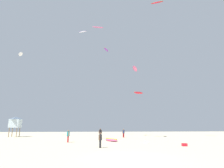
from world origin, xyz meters
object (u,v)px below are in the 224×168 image
object	(u,v)px
person_left	(68,135)
kite_aloft_1	(106,50)
kite_aloft_3	(139,93)
kite_aloft_6	(135,69)
gear_bag	(184,145)
kite_aloft_2	(83,32)
person_right	(123,133)
kite_aloft_5	(21,54)
person_midground	(100,133)
person_foreground	(100,139)
kite_aloft_4	(98,27)
lifeguard_tower	(16,122)
kite_aloft_0	(157,2)
kite_grounded_near	(111,140)
cooler_box	(146,142)

from	to	relation	value
person_left	kite_aloft_1	world-z (taller)	kite_aloft_1
kite_aloft_3	kite_aloft_6	size ratio (longest dim) A/B	0.63
gear_bag	kite_aloft_2	xyz separation A→B (m)	(-13.81, 21.80, 25.46)
person_right	kite_aloft_5	xyz separation A→B (m)	(-23.89, 5.83, 18.14)
person_midground	kite_aloft_2	distance (m)	26.25
person_foreground	kite_aloft_1	xyz separation A→B (m)	(1.66, 19.53, 18.72)
kite_aloft_1	kite_aloft_4	world-z (taller)	kite_aloft_4
lifeguard_tower	kite_aloft_2	world-z (taller)	kite_aloft_2
person_midground	kite_aloft_1	size ratio (longest dim) A/B	0.73
lifeguard_tower	person_foreground	bearing A→B (deg)	-50.19
lifeguard_tower	kite_aloft_0	xyz separation A→B (m)	(29.30, -8.31, 24.65)
kite_grounded_near	kite_aloft_0	size ratio (longest dim) A/B	1.27
kite_aloft_2	kite_aloft_3	xyz separation A→B (m)	(12.71, -5.15, -16.49)
person_foreground	person_right	bearing A→B (deg)	-80.45
kite_grounded_near	kite_aloft_5	bearing A→B (deg)	145.15
kite_aloft_5	kite_aloft_3	bearing A→B (deg)	-11.16
kite_aloft_0	kite_aloft_2	xyz separation A→B (m)	(-16.16, 10.02, -2.09)
person_left	kite_aloft_3	bearing A→B (deg)	-163.82
person_left	kite_aloft_4	distance (m)	25.10
kite_aloft_2	kite_aloft_3	bearing A→B (deg)	-22.06
person_left	kite_aloft_4	xyz separation A→B (m)	(3.94, 9.85, 22.74)
person_midground	kite_aloft_2	world-z (taller)	kite_aloft_2
kite_grounded_near	kite_aloft_4	world-z (taller)	kite_aloft_4
kite_aloft_5	kite_aloft_2	bearing A→B (deg)	-0.93
lifeguard_tower	cooler_box	size ratio (longest dim) A/B	7.41
person_midground	kite_grounded_near	size ratio (longest dim) A/B	0.52
lifeguard_tower	gear_bag	xyz separation A→B (m)	(26.94, -20.09, -2.89)
person_right	kite_aloft_6	distance (m)	13.15
person_right	person_midground	bearing A→B (deg)	-92.70
person_right	cooler_box	size ratio (longest dim) A/B	2.94
kite_aloft_5	lifeguard_tower	bearing A→B (deg)	-52.92
person_left	gear_bag	bearing A→B (deg)	133.00
gear_bag	person_midground	bearing A→B (deg)	123.68
cooler_box	kite_aloft_3	bearing A→B (deg)	79.97
kite_aloft_0	kite_aloft_3	bearing A→B (deg)	125.40
person_foreground	kite_aloft_1	size ratio (longest dim) A/B	0.64
cooler_box	gear_bag	bearing A→B (deg)	-49.83
kite_grounded_near	kite_aloft_4	bearing A→B (deg)	105.11
person_midground	person_right	distance (m)	5.26
kite_aloft_1	kite_aloft_3	distance (m)	12.72
gear_bag	kite_aloft_5	bearing A→B (deg)	142.21
person_midground	person_left	world-z (taller)	person_midground
kite_grounded_near	gear_bag	size ratio (longest dim) A/B	6.14
lifeguard_tower	kite_aloft_3	size ratio (longest dim) A/B	1.75
kite_aloft_5	kite_aloft_6	xyz separation A→B (m)	(26.25, -7.37, -5.29)
kite_grounded_near	kite_aloft_6	size ratio (longest dim) A/B	0.91
kite_grounded_near	kite_aloft_2	bearing A→B (deg)	113.29
person_right	kite_aloft_2	xyz separation A→B (m)	(-9.29, 5.59, 24.65)
kite_aloft_3	kite_aloft_2	bearing A→B (deg)	157.94
kite_grounded_near	person_left	bearing A→B (deg)	-166.96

